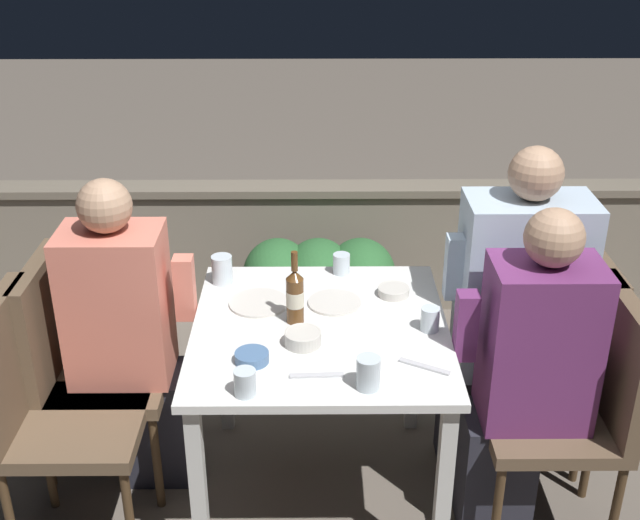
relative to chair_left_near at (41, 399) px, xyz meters
name	(u,v)px	position (x,y,z in m)	size (l,w,h in m)	color
ground_plane	(320,492)	(0.95, 0.15, -0.55)	(16.00, 16.00, 0.00)	#665B51
parapet_wall	(318,246)	(0.95, 1.65, -0.19)	(9.00, 0.18, 0.70)	gray
dining_table	(320,350)	(0.95, 0.15, 0.10)	(0.89, 0.93, 0.74)	white
planter_hedge	(319,291)	(0.95, 1.19, -0.22)	(0.73, 0.47, 0.58)	brown
chair_left_near	(41,399)	(0.00, 0.00, 0.00)	(0.47, 0.46, 0.92)	brown
chair_left_far	(76,354)	(0.04, 0.28, 0.00)	(0.47, 0.46, 0.92)	brown
person_coral_top	(130,336)	(0.25, 0.28, 0.08)	(0.47, 0.26, 1.23)	#282833
chair_right_near	(583,394)	(1.85, 0.01, 0.00)	(0.47, 0.46, 0.92)	brown
person_purple_stripe	(525,376)	(1.64, 0.01, 0.08)	(0.47, 0.26, 1.23)	#282833
chair_right_far	(560,346)	(1.86, 0.32, 0.00)	(0.47, 0.46, 0.92)	brown
person_blue_shirt	(510,319)	(1.65, 0.32, 0.12)	(0.51, 0.26, 1.33)	#282833
beer_bottle	(295,296)	(0.86, 0.18, 0.30)	(0.06, 0.06, 0.27)	brown
plate_0	(259,303)	(0.73, 0.30, 0.20)	(0.22, 0.22, 0.01)	silver
plate_1	(335,303)	(1.00, 0.31, 0.20)	(0.19, 0.19, 0.01)	silver
bowl_0	(394,291)	(1.22, 0.37, 0.21)	(0.12, 0.12, 0.03)	beige
bowl_1	(252,356)	(0.73, -0.07, 0.21)	(0.11, 0.11, 0.03)	#4C709E
bowl_2	(303,337)	(0.89, 0.03, 0.22)	(0.12, 0.12, 0.05)	beige
glass_cup_0	(430,319)	(1.32, 0.12, 0.24)	(0.06, 0.06, 0.08)	silver
glass_cup_1	(222,270)	(0.58, 0.48, 0.25)	(0.08, 0.08, 0.11)	silver
glass_cup_2	(368,373)	(1.09, -0.22, 0.25)	(0.07, 0.07, 0.11)	silver
glass_cup_3	(245,383)	(0.72, -0.25, 0.24)	(0.07, 0.07, 0.08)	silver
glass_cup_4	(341,264)	(1.03, 0.55, 0.24)	(0.07, 0.07, 0.08)	silver
fork_0	(317,375)	(0.94, -0.16, 0.20)	(0.17, 0.03, 0.01)	silver
fork_1	(424,367)	(1.28, -0.11, 0.20)	(0.16, 0.10, 0.01)	silver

